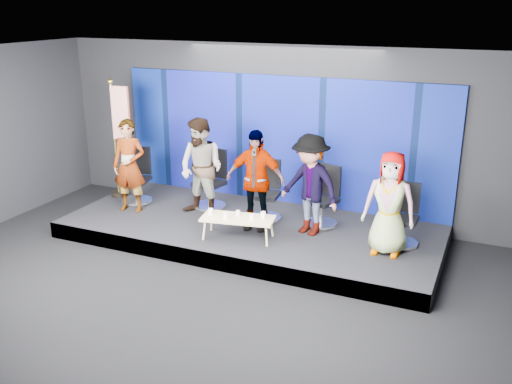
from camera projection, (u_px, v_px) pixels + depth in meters
ground at (184, 297)px, 8.69m from camera, size 10.00×10.00×0.00m
room_walls at (177, 142)px, 7.92m from camera, size 10.02×8.02×3.51m
riser at (251, 231)px, 10.81m from camera, size 7.00×3.00×0.30m
backdrop at (280, 140)px, 11.61m from camera, size 7.00×0.08×2.60m
chair_a at (138, 184)px, 11.82m from camera, size 0.75×0.75×1.14m
panelist_a at (129, 166)px, 11.17m from camera, size 0.74×0.56×1.84m
chair_b at (211, 189)px, 11.51m from camera, size 0.77×0.77×1.19m
panelist_b at (201, 168)px, 10.87m from camera, size 1.04×0.87×1.92m
chair_c at (266, 200)px, 10.89m from camera, size 0.71×0.71×1.14m
panelist_c at (255, 180)px, 10.27m from camera, size 1.13×0.57×1.85m
chair_d at (323, 206)px, 10.60m from camera, size 0.80×0.80×1.13m
panelist_d at (310, 185)px, 10.04m from camera, size 1.33×1.01×1.82m
chair_e at (403, 225)px, 9.76m from camera, size 0.61×0.61×1.07m
panelist_e at (390, 204)px, 9.25m from camera, size 0.86×0.57×1.74m
coffee_table at (238, 219)px, 9.99m from camera, size 1.35×0.76×0.39m
mug_a at (211, 211)px, 10.11m from camera, size 0.09×0.09×0.10m
mug_b at (225, 216)px, 9.90m from camera, size 0.09×0.09×0.11m
mug_c at (238, 213)px, 10.07m from camera, size 0.07×0.07×0.08m
mug_d at (252, 217)px, 9.86m from camera, size 0.08×0.08×0.09m
mug_e at (263, 215)px, 9.94m from camera, size 0.09×0.09×0.11m
flag_stand at (119, 136)px, 11.80m from camera, size 0.57×0.33×2.50m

